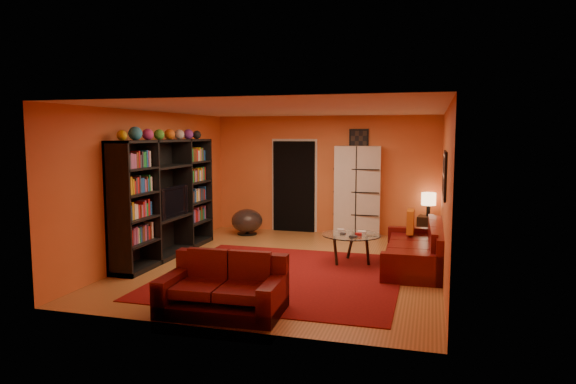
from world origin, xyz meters
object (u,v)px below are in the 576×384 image
(storage_cabinet, at_px, (357,191))
(bowl_chair, at_px, (247,221))
(entertainment_unit, at_px, (166,199))
(sofa, at_px, (420,250))
(tv, at_px, (169,201))
(coffee_table, at_px, (351,237))
(table_lamp, at_px, (429,200))
(side_table, at_px, (428,228))
(loveseat, at_px, (225,289))

(storage_cabinet, distance_m, bowl_chair, 2.49)
(entertainment_unit, height_order, sofa, entertainment_unit)
(tv, height_order, coffee_table, tv)
(tv, height_order, table_lamp, tv)
(side_table, bearing_deg, coffee_table, -117.31)
(entertainment_unit, xyz_separation_m, side_table, (4.52, 2.75, -0.80))
(entertainment_unit, height_order, tv, entertainment_unit)
(tv, relative_size, coffee_table, 0.97)
(loveseat, bearing_deg, bowl_chair, 14.82)
(tv, height_order, sofa, tv)
(bowl_chair, bearing_deg, storage_cabinet, 12.65)
(bowl_chair, relative_size, side_table, 1.37)
(sofa, bearing_deg, entertainment_unit, -175.75)
(entertainment_unit, xyz_separation_m, sofa, (4.42, 0.47, -0.77))
(bowl_chair, distance_m, table_lamp, 3.90)
(loveseat, bearing_deg, side_table, -27.08)
(entertainment_unit, height_order, loveseat, entertainment_unit)
(sofa, height_order, loveseat, same)
(loveseat, height_order, bowl_chair, loveseat)
(sofa, bearing_deg, coffee_table, -176.20)
(entertainment_unit, height_order, bowl_chair, entertainment_unit)
(loveseat, xyz_separation_m, coffee_table, (1.16, 2.77, 0.17))
(tv, bearing_deg, entertainment_unit, 108.41)
(loveseat, bearing_deg, coffee_table, -24.86)
(side_table, xyz_separation_m, table_lamp, (0.00, 0.00, 0.60))
(storage_cabinet, bearing_deg, tv, -142.34)
(loveseat, xyz_separation_m, table_lamp, (2.39, 5.17, 0.56))
(side_table, bearing_deg, storage_cabinet, 178.08)
(sofa, xyz_separation_m, side_table, (0.11, 2.28, -0.03))
(entertainment_unit, xyz_separation_m, bowl_chair, (0.69, 2.27, -0.75))
(sofa, relative_size, bowl_chair, 3.51)
(table_lamp, bearing_deg, coffee_table, -117.31)
(entertainment_unit, distance_m, sofa, 4.51)
(tv, bearing_deg, table_lamp, -58.56)
(entertainment_unit, distance_m, storage_cabinet, 4.13)
(entertainment_unit, distance_m, tv, 0.07)
(entertainment_unit, distance_m, bowl_chair, 2.49)
(entertainment_unit, bearing_deg, bowl_chair, 73.13)
(table_lamp, bearing_deg, storage_cabinet, 178.08)
(tv, bearing_deg, storage_cabinet, -46.98)
(tv, xyz_separation_m, coffee_table, (3.24, 0.34, -0.54))
(bowl_chair, bearing_deg, loveseat, -72.94)
(entertainment_unit, bearing_deg, table_lamp, 31.31)
(tv, distance_m, loveseat, 3.28)
(side_table, bearing_deg, bowl_chair, -172.92)
(storage_cabinet, bearing_deg, side_table, -7.29)
(entertainment_unit, relative_size, storage_cabinet, 1.54)
(bowl_chair, bearing_deg, side_table, 7.08)
(entertainment_unit, xyz_separation_m, coffee_table, (3.29, 0.36, -0.59))
(entertainment_unit, height_order, storage_cabinet, entertainment_unit)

